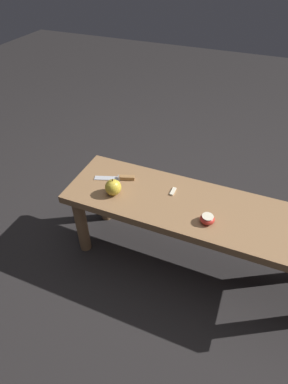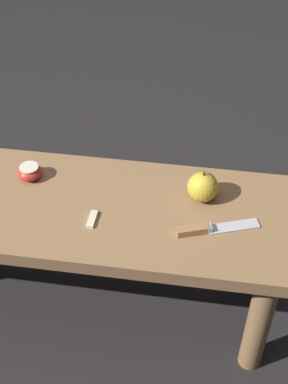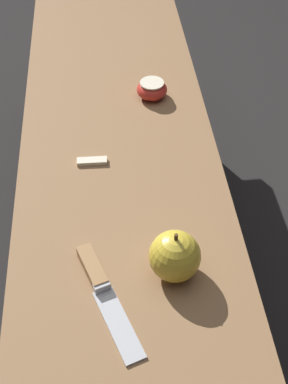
# 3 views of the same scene
# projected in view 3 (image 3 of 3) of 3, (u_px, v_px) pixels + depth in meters

# --- Properties ---
(ground_plane) EXTENTS (8.00, 8.00, 0.00)m
(ground_plane) POSITION_uv_depth(u_px,v_px,m) (122.00, 246.00, 1.43)
(ground_plane) COLOR black
(wooden_bench) EXTENTS (1.30, 0.39, 0.43)m
(wooden_bench) POSITION_uv_depth(u_px,v_px,m) (117.00, 143.00, 1.17)
(wooden_bench) COLOR olive
(wooden_bench) RESTS_ON ground_plane
(knife) EXTENTS (0.21, 0.10, 0.02)m
(knife) POSITION_uv_depth(u_px,v_px,m) (100.00, 284.00, 0.82)
(knife) COLOR #B7BABF
(knife) RESTS_ON wooden_bench
(apple_whole) EXTENTS (0.08, 0.08, 0.09)m
(apple_whole) POSITION_uv_depth(u_px,v_px,m) (175.00, 256.00, 0.81)
(apple_whole) COLOR gold
(apple_whole) RESTS_ON wooden_bench
(apple_cut) EXTENTS (0.07, 0.07, 0.04)m
(apple_cut) POSITION_uv_depth(u_px,v_px,m) (152.00, 89.00, 1.16)
(apple_cut) COLOR red
(apple_cut) RESTS_ON wooden_bench
(apple_slice_near_knife) EXTENTS (0.02, 0.06, 0.01)m
(apple_slice_near_knife) POSITION_uv_depth(u_px,v_px,m) (92.00, 161.00, 1.02)
(apple_slice_near_knife) COLOR beige
(apple_slice_near_knife) RESTS_ON wooden_bench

